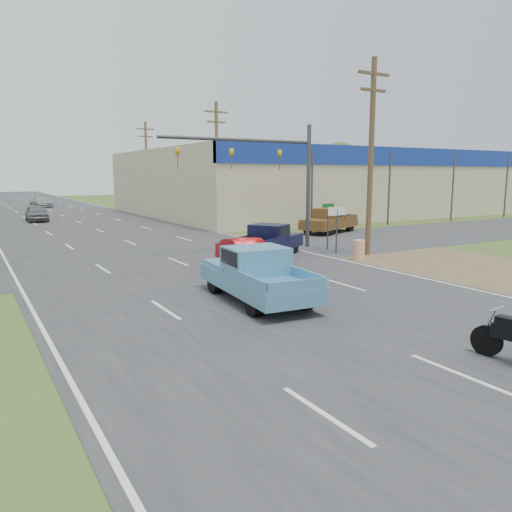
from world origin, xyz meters
TOP-DOWN VIEW (x-y plane):
  - ground at (0.00, 0.00)m, footprint 200.00×200.00m
  - main_road at (0.00, 40.00)m, footprint 15.00×180.00m
  - cross_road at (0.00, 18.00)m, footprint 120.00×10.00m
  - dirt_verge at (11.00, 10.00)m, footprint 8.00×18.00m
  - big_box_store at (32.00, 39.93)m, footprint 50.00×28.10m
  - utility_pole_1 at (9.50, 13.00)m, footprint 2.00×0.28m
  - utility_pole_2 at (9.50, 31.00)m, footprint 2.00×0.28m
  - utility_pole_3 at (9.50, 49.00)m, footprint 2.00×0.28m
  - tree_3 at (55.00, 70.00)m, footprint 8.40×8.40m
  - tree_5 at (30.00, 95.00)m, footprint 7.98×7.98m
  - barrel_0 at (8.00, 12.00)m, footprint 0.56×0.56m
  - barrel_1 at (8.40, 20.50)m, footprint 0.56×0.56m
  - lane_sign at (8.20, 14.00)m, footprint 1.20×0.08m
  - street_name_sign at (8.80, 15.50)m, footprint 0.80×0.08m
  - signal_mast at (5.82, 17.00)m, footprint 9.12×0.40m
  - red_convertible at (1.91, 12.50)m, footprint 1.73×4.26m
  - blue_pickup at (-0.49, 7.70)m, footprint 2.58×5.65m
  - navy_pickup at (4.80, 15.33)m, footprint 5.25×4.31m
  - brown_pickup at (14.02, 21.95)m, footprint 5.73×4.01m
  - distant_car_grey at (-3.08, 42.46)m, footprint 1.85×4.38m
  - distant_car_silver at (0.02, 63.36)m, footprint 2.63×4.99m

SIDE VIEW (x-z plane):
  - ground at x=0.00m, z-range 0.00..0.00m
  - dirt_verge at x=11.00m, z-range 0.00..0.01m
  - cross_road at x=0.00m, z-range 0.00..0.02m
  - main_road at x=0.00m, z-range 0.00..0.02m
  - barrel_0 at x=8.00m, z-range 0.00..1.00m
  - barrel_1 at x=8.40m, z-range 0.00..1.00m
  - red_convertible at x=1.91m, z-range 0.00..1.37m
  - distant_car_silver at x=0.02m, z-range 0.00..1.38m
  - distant_car_grey at x=-3.08m, z-range 0.00..1.48m
  - navy_pickup at x=4.80m, z-range 0.01..1.67m
  - brown_pickup at x=14.02m, z-range 0.01..1.79m
  - blue_pickup at x=-0.49m, z-range 0.01..1.83m
  - street_name_sign at x=8.80m, z-range 0.30..2.91m
  - lane_sign at x=8.20m, z-range 0.64..3.16m
  - big_box_store at x=32.00m, z-range 0.01..6.61m
  - signal_mast at x=5.82m, z-range 1.30..8.30m
  - utility_pole_1 at x=9.50m, z-range 0.32..10.32m
  - utility_pole_2 at x=9.50m, z-range 0.32..10.32m
  - utility_pole_3 at x=9.50m, z-range 0.32..10.32m
  - tree_5 at x=30.00m, z-range 0.94..10.82m
  - tree_3 at x=55.00m, z-range 0.99..11.39m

